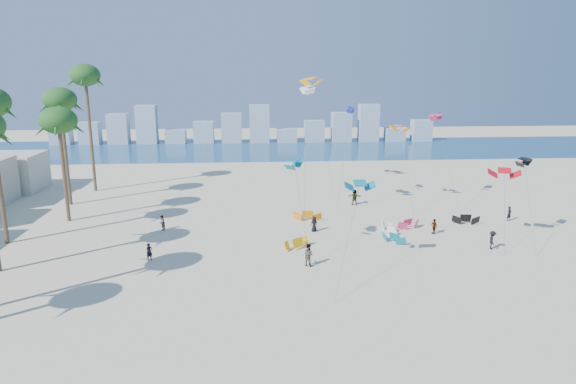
{
  "coord_description": "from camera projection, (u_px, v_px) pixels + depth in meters",
  "views": [
    {
      "loc": [
        -0.42,
        -30.76,
        15.97
      ],
      "look_at": [
        3.0,
        16.0,
        4.5
      ],
      "focal_mm": 31.29,
      "sensor_mm": 36.0,
      "label": 1
    }
  ],
  "objects": [
    {
      "name": "distant_skyline",
      "position": [
        248.0,
        129.0,
        112.24
      ],
      "size": [
        85.0,
        3.0,
        8.4
      ],
      "color": "#9EADBF",
      "rests_on": "ground"
    },
    {
      "name": "kitesurfer_mid",
      "position": [
        308.0,
        255.0,
        41.8
      ],
      "size": [
        1.17,
        1.14,
        1.91
      ],
      "primitive_type": "imported",
      "rotation": [
        0.0,
        0.0,
        2.47
      ],
      "color": "gray",
      "rests_on": "ground"
    },
    {
      "name": "ground",
      "position": [
        261.0,
        314.0,
        33.62
      ],
      "size": [
        220.0,
        220.0,
        0.0
      ],
      "primitive_type": "plane",
      "color": "beige",
      "rests_on": "ground"
    },
    {
      "name": "kitesurfer_near",
      "position": [
        149.0,
        252.0,
        42.97
      ],
      "size": [
        0.67,
        0.62,
        1.53
      ],
      "primitive_type": "imported",
      "rotation": [
        0.0,
        0.0,
        0.62
      ],
      "color": "black",
      "rests_on": "ground"
    },
    {
      "name": "flying_kites",
      "position": [
        373.0,
        118.0,
        54.17
      ],
      "size": [
        23.95,
        37.27,
        15.53
      ],
      "color": "#0B748A",
      "rests_on": "ground"
    },
    {
      "name": "grounded_kites",
      "position": [
        373.0,
        227.0,
        50.89
      ],
      "size": [
        21.75,
        11.2,
        0.98
      ],
      "color": "#FFAE0D",
      "rests_on": "ground"
    },
    {
      "name": "kitesurfers_far",
      "position": [
        371.0,
        216.0,
        53.26
      ],
      "size": [
        37.75,
        17.26,
        1.87
      ],
      "color": "black",
      "rests_on": "ground"
    },
    {
      "name": "ocean",
      "position": [
        254.0,
        149.0,
        103.37
      ],
      "size": [
        220.0,
        220.0,
        0.0
      ],
      "primitive_type": "plane",
      "color": "navy",
      "rests_on": "ground"
    },
    {
      "name": "palm_row",
      "position": [
        12.0,
        114.0,
        44.89
      ],
      "size": [
        8.76,
        44.8,
        16.7
      ],
      "color": "brown",
      "rests_on": "ground"
    }
  ]
}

